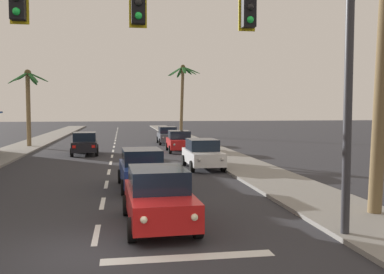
{
  "coord_description": "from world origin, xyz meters",
  "views": [
    {
      "loc": [
        0.72,
        -10.08,
        3.4
      ],
      "look_at": [
        3.69,
        8.0,
        2.2
      ],
      "focal_mm": 39.98,
      "sensor_mm": 36.0,
      "label": 1
    }
  ],
  "objects_px": {
    "sedan_third_in_queue": "(142,168)",
    "sedan_lead_at_stop_bar": "(158,196)",
    "sedan_parked_far_kerb": "(203,154)",
    "traffic_signal_mast": "(213,32)",
    "sedan_oncoming_far": "(85,143)",
    "palm_left_third": "(28,94)",
    "sedan_parked_nearest_kerb": "(168,135)",
    "palm_right_farthest": "(183,87)",
    "sedan_parked_mid_kerb": "(179,141)"
  },
  "relations": [
    {
      "from": "sedan_third_in_queue",
      "to": "sedan_lead_at_stop_bar",
      "type": "bearing_deg",
      "value": -88.21
    },
    {
      "from": "sedan_third_in_queue",
      "to": "sedan_parked_far_kerb",
      "type": "relative_size",
      "value": 1.01
    },
    {
      "from": "traffic_signal_mast",
      "to": "sedan_third_in_queue",
      "type": "height_order",
      "value": "traffic_signal_mast"
    },
    {
      "from": "traffic_signal_mast",
      "to": "sedan_oncoming_far",
      "type": "relative_size",
      "value": 2.4
    },
    {
      "from": "traffic_signal_mast",
      "to": "palm_left_third",
      "type": "distance_m",
      "value": 31.04
    },
    {
      "from": "sedan_parked_nearest_kerb",
      "to": "palm_right_farthest",
      "type": "height_order",
      "value": "palm_right_farthest"
    },
    {
      "from": "sedan_oncoming_far",
      "to": "sedan_lead_at_stop_bar",
      "type": "bearing_deg",
      "value": -79.51
    },
    {
      "from": "sedan_oncoming_far",
      "to": "palm_right_farthest",
      "type": "bearing_deg",
      "value": 62.98
    },
    {
      "from": "sedan_parked_nearest_kerb",
      "to": "sedan_parked_mid_kerb",
      "type": "relative_size",
      "value": 1.0
    },
    {
      "from": "traffic_signal_mast",
      "to": "sedan_parked_mid_kerb",
      "type": "relative_size",
      "value": 2.42
    },
    {
      "from": "sedan_parked_mid_kerb",
      "to": "palm_right_farthest",
      "type": "height_order",
      "value": "palm_right_farthest"
    },
    {
      "from": "sedan_parked_far_kerb",
      "to": "palm_left_third",
      "type": "height_order",
      "value": "palm_left_third"
    },
    {
      "from": "sedan_lead_at_stop_bar",
      "to": "sedan_parked_far_kerb",
      "type": "distance_m",
      "value": 12.1
    },
    {
      "from": "sedan_lead_at_stop_bar",
      "to": "sedan_third_in_queue",
      "type": "relative_size",
      "value": 1.0
    },
    {
      "from": "traffic_signal_mast",
      "to": "palm_right_farthest",
      "type": "distance_m",
      "value": 42.83
    },
    {
      "from": "sedan_oncoming_far",
      "to": "sedan_parked_nearest_kerb",
      "type": "height_order",
      "value": "same"
    },
    {
      "from": "sedan_parked_nearest_kerb",
      "to": "sedan_parked_mid_kerb",
      "type": "distance_m",
      "value": 7.86
    },
    {
      "from": "sedan_third_in_queue",
      "to": "sedan_oncoming_far",
      "type": "relative_size",
      "value": 1.0
    },
    {
      "from": "sedan_lead_at_stop_bar",
      "to": "sedan_parked_mid_kerb",
      "type": "xyz_separation_m",
      "value": [
        3.47,
        21.27,
        0.0
      ]
    },
    {
      "from": "traffic_signal_mast",
      "to": "sedan_parked_far_kerb",
      "type": "height_order",
      "value": "traffic_signal_mast"
    },
    {
      "from": "sedan_parked_nearest_kerb",
      "to": "sedan_parked_far_kerb",
      "type": "bearing_deg",
      "value": -89.55
    },
    {
      "from": "sedan_lead_at_stop_bar",
      "to": "sedan_parked_mid_kerb",
      "type": "distance_m",
      "value": 21.55
    },
    {
      "from": "sedan_parked_far_kerb",
      "to": "palm_right_farthest",
      "type": "height_order",
      "value": "palm_right_farthest"
    },
    {
      "from": "sedan_parked_mid_kerb",
      "to": "palm_left_third",
      "type": "height_order",
      "value": "palm_left_third"
    },
    {
      "from": "sedan_parked_far_kerb",
      "to": "palm_left_third",
      "type": "distance_m",
      "value": 20.48
    },
    {
      "from": "sedan_lead_at_stop_bar",
      "to": "sedan_parked_mid_kerb",
      "type": "height_order",
      "value": "same"
    },
    {
      "from": "traffic_signal_mast",
      "to": "palm_right_farthest",
      "type": "bearing_deg",
      "value": 82.89
    },
    {
      "from": "sedan_oncoming_far",
      "to": "sedan_parked_far_kerb",
      "type": "height_order",
      "value": "same"
    },
    {
      "from": "sedan_third_in_queue",
      "to": "sedan_parked_far_kerb",
      "type": "xyz_separation_m",
      "value": [
        3.7,
        5.56,
        0.0
      ]
    },
    {
      "from": "sedan_oncoming_far",
      "to": "sedan_parked_far_kerb",
      "type": "bearing_deg",
      "value": -50.31
    },
    {
      "from": "sedan_oncoming_far",
      "to": "sedan_third_in_queue",
      "type": "bearing_deg",
      "value": -75.97
    },
    {
      "from": "sedan_lead_at_stop_bar",
      "to": "sedan_third_in_queue",
      "type": "distance_m",
      "value": 6.02
    },
    {
      "from": "traffic_signal_mast",
      "to": "sedan_parked_far_kerb",
      "type": "bearing_deg",
      "value": 80.22
    },
    {
      "from": "palm_left_third",
      "to": "sedan_oncoming_far",
      "type": "bearing_deg",
      "value": -51.81
    },
    {
      "from": "palm_right_farthest",
      "to": "sedan_parked_mid_kerb",
      "type": "bearing_deg",
      "value": -98.87
    },
    {
      "from": "sedan_oncoming_far",
      "to": "palm_left_third",
      "type": "distance_m",
      "value": 9.53
    },
    {
      "from": "sedan_lead_at_stop_bar",
      "to": "sedan_parked_far_kerb",
      "type": "height_order",
      "value": "same"
    },
    {
      "from": "sedan_third_in_queue",
      "to": "palm_right_farthest",
      "type": "relative_size",
      "value": 0.51
    },
    {
      "from": "sedan_parked_nearest_kerb",
      "to": "palm_right_farthest",
      "type": "xyz_separation_m",
      "value": [
        3.08,
        11.28,
        5.26
      ]
    },
    {
      "from": "sedan_third_in_queue",
      "to": "palm_left_third",
      "type": "xyz_separation_m",
      "value": [
        -8.96,
        21.17,
        3.87
      ]
    },
    {
      "from": "sedan_lead_at_stop_bar",
      "to": "sedan_parked_nearest_kerb",
      "type": "bearing_deg",
      "value": 83.39
    },
    {
      "from": "sedan_oncoming_far",
      "to": "sedan_parked_mid_kerb",
      "type": "bearing_deg",
      "value": 7.26
    },
    {
      "from": "palm_right_farthest",
      "to": "sedan_oncoming_far",
      "type": "bearing_deg",
      "value": -117.02
    },
    {
      "from": "sedan_parked_mid_kerb",
      "to": "palm_right_farthest",
      "type": "relative_size",
      "value": 0.5
    },
    {
      "from": "palm_right_farthest",
      "to": "sedan_third_in_queue",
      "type": "bearing_deg",
      "value": -100.94
    },
    {
      "from": "sedan_oncoming_far",
      "to": "sedan_parked_mid_kerb",
      "type": "xyz_separation_m",
      "value": [
        7.24,
        0.92,
        0.0
      ]
    },
    {
      "from": "sedan_third_in_queue",
      "to": "palm_left_third",
      "type": "distance_m",
      "value": 23.31
    },
    {
      "from": "sedan_oncoming_far",
      "to": "palm_right_farthest",
      "type": "xyz_separation_m",
      "value": [
        10.23,
        20.06,
        5.26
      ]
    },
    {
      "from": "traffic_signal_mast",
      "to": "palm_right_farthest",
      "type": "xyz_separation_m",
      "value": [
        5.3,
        42.49,
        0.86
      ]
    },
    {
      "from": "sedan_parked_mid_kerb",
      "to": "palm_left_third",
      "type": "relative_size",
      "value": 0.65
    }
  ]
}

